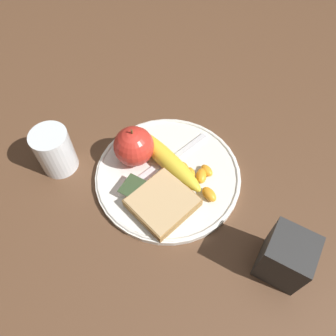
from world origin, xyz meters
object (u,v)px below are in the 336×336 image
object	(u,v)px
juice_glass	(55,152)
condiment_caddy	(286,257)
jam_packet	(133,189)
fork	(165,164)
plate	(168,175)
apple	(134,146)
bread_slice	(163,203)
banana	(165,158)

from	to	relation	value
juice_glass	condiment_caddy	size ratio (longest dim) A/B	0.97
juice_glass	jam_packet	size ratio (longest dim) A/B	2.08
fork	plate	bearing A→B (deg)	63.19
apple	fork	size ratio (longest dim) A/B	0.47
bread_slice	apple	bearing A→B (deg)	57.38
banana	apple	bearing A→B (deg)	108.55
jam_packet	plate	bearing A→B (deg)	-28.20
condiment_caddy	banana	bearing A→B (deg)	72.83
plate	bread_slice	xyz separation A→B (m)	(-0.07, -0.03, 0.02)
juice_glass	apple	xyz separation A→B (m)	(0.08, -0.13, 0.01)
fork	condiment_caddy	size ratio (longest dim) A/B	1.90
apple	condiment_caddy	distance (m)	0.33
juice_glass	bread_slice	size ratio (longest dim) A/B	0.72
banana	fork	world-z (taller)	banana
juice_glass	bread_slice	world-z (taller)	juice_glass
bread_slice	jam_packet	bearing A→B (deg)	92.69
juice_glass	apple	distance (m)	0.15
juice_glass	plate	bearing A→B (deg)	-68.03
fork	jam_packet	xyz separation A→B (m)	(-0.08, 0.02, 0.01)
juice_glass	jam_packet	xyz separation A→B (m)	(0.01, -0.17, -0.02)
banana	jam_packet	xyz separation A→B (m)	(-0.09, 0.02, -0.01)
fork	condiment_caddy	world-z (taller)	condiment_caddy
plate	jam_packet	xyz separation A→B (m)	(-0.07, 0.04, 0.01)
juice_glass	condiment_caddy	distance (m)	0.45
plate	banana	distance (m)	0.03
condiment_caddy	plate	bearing A→B (deg)	75.74
plate	bread_slice	distance (m)	0.07
jam_packet	juice_glass	bearing A→B (deg)	94.82
apple	fork	bearing A→B (deg)	-75.61
banana	bread_slice	xyz separation A→B (m)	(-0.08, -0.04, -0.01)
plate	banana	bearing A→B (deg)	43.09
fork	condiment_caddy	bearing A→B (deg)	91.41
juice_glass	apple	world-z (taller)	apple
plate	fork	xyz separation A→B (m)	(0.02, 0.02, 0.01)
condiment_caddy	apple	bearing A→B (deg)	79.01
juice_glass	condiment_caddy	xyz separation A→B (m)	(0.02, -0.45, 0.00)
jam_packet	banana	bearing A→B (deg)	-12.03
bread_slice	fork	world-z (taller)	bread_slice
juice_glass	jam_packet	distance (m)	0.17
plate	fork	world-z (taller)	fork
apple	condiment_caddy	xyz separation A→B (m)	(-0.06, -0.32, -0.00)
banana	condiment_caddy	world-z (taller)	condiment_caddy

